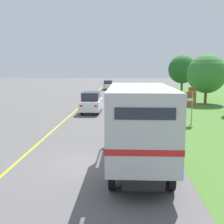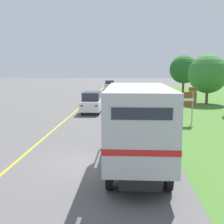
{
  "view_description": "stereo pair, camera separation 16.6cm",
  "coord_description": "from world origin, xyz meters",
  "px_view_note": "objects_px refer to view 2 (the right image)",
  "views": [
    {
      "loc": [
        1.16,
        -11.98,
        4.26
      ],
      "look_at": [
        0.3,
        7.15,
        1.2
      ],
      "focal_mm": 45.0,
      "sensor_mm": 36.0,
      "label": 1
    },
    {
      "loc": [
        1.33,
        -11.97,
        4.26
      ],
      "look_at": [
        0.3,
        7.15,
        1.2
      ],
      "focal_mm": 45.0,
      "sensor_mm": 36.0,
      "label": 2
    }
  ],
  "objects_px": {
    "horse_trailer_truck": "(137,122)",
    "lead_car_white_ahead": "(110,85)",
    "roadside_tree_mid": "(208,74)",
    "lead_car_white": "(92,102)",
    "lead_car_blue_ahead": "(131,90)",
    "highway_sign": "(184,101)",
    "roadside_tree_far": "(184,69)"
  },
  "relations": [
    {
      "from": "lead_car_blue_ahead",
      "to": "highway_sign",
      "type": "relative_size",
      "value": 1.57
    },
    {
      "from": "lead_car_blue_ahead",
      "to": "highway_sign",
      "type": "distance_m",
      "value": 19.08
    },
    {
      "from": "horse_trailer_truck",
      "to": "lead_car_white",
      "type": "relative_size",
      "value": 1.74
    },
    {
      "from": "lead_car_blue_ahead",
      "to": "horse_trailer_truck",
      "type": "bearing_deg",
      "value": -90.39
    },
    {
      "from": "horse_trailer_truck",
      "to": "roadside_tree_mid",
      "type": "height_order",
      "value": "roadside_tree_mid"
    },
    {
      "from": "lead_car_blue_ahead",
      "to": "lead_car_white_ahead",
      "type": "relative_size",
      "value": 0.98
    },
    {
      "from": "lead_car_blue_ahead",
      "to": "roadside_tree_far",
      "type": "relative_size",
      "value": 0.74
    },
    {
      "from": "lead_car_white_ahead",
      "to": "roadside_tree_far",
      "type": "distance_m",
      "value": 17.76
    },
    {
      "from": "lead_car_white_ahead",
      "to": "roadside_tree_far",
      "type": "relative_size",
      "value": 0.75
    },
    {
      "from": "horse_trailer_truck",
      "to": "roadside_tree_mid",
      "type": "xyz_separation_m",
      "value": [
        8.97,
        21.79,
        1.54
      ]
    },
    {
      "from": "lead_car_blue_ahead",
      "to": "roadside_tree_mid",
      "type": "distance_m",
      "value": 10.99
    },
    {
      "from": "horse_trailer_truck",
      "to": "lead_car_white",
      "type": "height_order",
      "value": "horse_trailer_truck"
    },
    {
      "from": "lead_car_blue_ahead",
      "to": "lead_car_white",
      "type": "bearing_deg",
      "value": -106.35
    },
    {
      "from": "lead_car_white",
      "to": "lead_car_blue_ahead",
      "type": "relative_size",
      "value": 1.02
    },
    {
      "from": "lead_car_white",
      "to": "roadside_tree_mid",
      "type": "height_order",
      "value": "roadside_tree_mid"
    },
    {
      "from": "lead_car_white_ahead",
      "to": "roadside_tree_far",
      "type": "bearing_deg",
      "value": -49.25
    },
    {
      "from": "highway_sign",
      "to": "roadside_tree_mid",
      "type": "height_order",
      "value": "roadside_tree_mid"
    },
    {
      "from": "lead_car_white",
      "to": "highway_sign",
      "type": "xyz_separation_m",
      "value": [
        7.55,
        -5.31,
        0.8
      ]
    },
    {
      "from": "horse_trailer_truck",
      "to": "roadside_tree_far",
      "type": "distance_m",
      "value": 30.38
    },
    {
      "from": "roadside_tree_far",
      "to": "lead_car_white_ahead",
      "type": "bearing_deg",
      "value": 130.75
    },
    {
      "from": "lead_car_blue_ahead",
      "to": "roadside_tree_mid",
      "type": "bearing_deg",
      "value": -34.96
    },
    {
      "from": "highway_sign",
      "to": "roadside_tree_far",
      "type": "bearing_deg",
      "value": 79.19
    },
    {
      "from": "lead_car_white_ahead",
      "to": "roadside_tree_far",
      "type": "xyz_separation_m",
      "value": [
        11.42,
        -13.26,
        3.04
      ]
    },
    {
      "from": "roadside_tree_mid",
      "to": "roadside_tree_far",
      "type": "relative_size",
      "value": 0.97
    },
    {
      "from": "lead_car_white",
      "to": "roadside_tree_far",
      "type": "bearing_deg",
      "value": 52.43
    },
    {
      "from": "lead_car_blue_ahead",
      "to": "highway_sign",
      "type": "xyz_separation_m",
      "value": [
        3.62,
        -18.72,
        0.77
      ]
    },
    {
      "from": "lead_car_white_ahead",
      "to": "roadside_tree_mid",
      "type": "distance_m",
      "value": 24.52
    },
    {
      "from": "lead_car_blue_ahead",
      "to": "roadside_tree_far",
      "type": "xyz_separation_m",
      "value": [
        7.46,
        1.4,
        2.92
      ]
    },
    {
      "from": "lead_car_white",
      "to": "lead_car_white_ahead",
      "type": "relative_size",
      "value": 1.0
    },
    {
      "from": "lead_car_blue_ahead",
      "to": "roadside_tree_mid",
      "type": "xyz_separation_m",
      "value": [
        8.78,
        -6.14,
        2.47
      ]
    },
    {
      "from": "horse_trailer_truck",
      "to": "lead_car_white_ahead",
      "type": "bearing_deg",
      "value": 95.06
    },
    {
      "from": "lead_car_white_ahead",
      "to": "roadside_tree_far",
      "type": "height_order",
      "value": "roadside_tree_far"
    }
  ]
}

